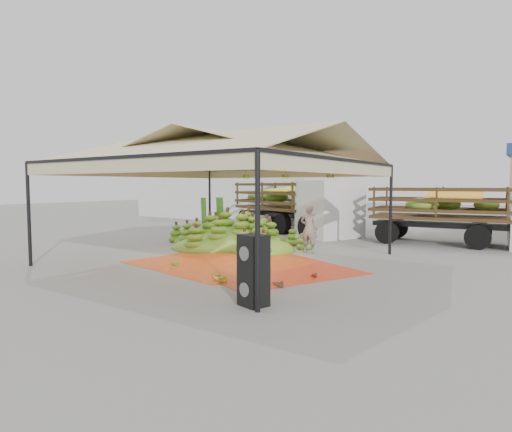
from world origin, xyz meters
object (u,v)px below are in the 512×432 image
Objects in this scene: truck_left at (297,201)px; truck_right at (471,209)px; speaker_stack at (253,270)px; vendor at (309,229)px; banana_heap at (231,230)px.

truck_right is (7.81, -0.26, -0.13)m from truck_left.
truck_left reaches higher than speaker_stack.
vendor reaches higher than speaker_stack.
truck_right is at bearing 35.97° from banana_heap.
truck_left is at bearing 131.94° from speaker_stack.
vendor is at bearing 5.13° from banana_heap.
vendor is 6.48m from truck_left.
truck_left reaches higher than vendor.
banana_heap is 3.19m from vendor.
vendor is at bearing -33.72° from truck_left.
speaker_stack is at bearing -49.26° from banana_heap.
speaker_stack is 0.20× the size of truck_right.
truck_right reaches higher than banana_heap.
speaker_stack is 11.81m from truck_right.
banana_heap is at bearing -63.32° from truck_left.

